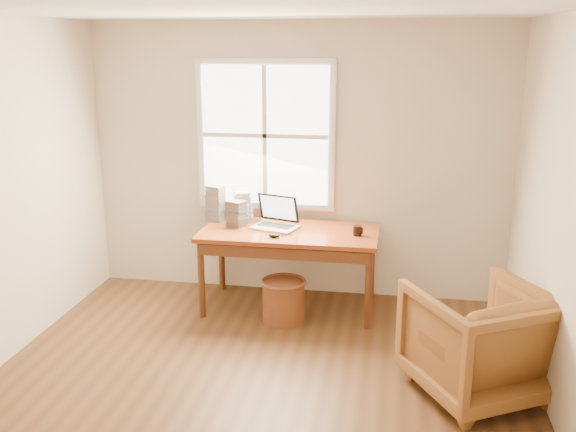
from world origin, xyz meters
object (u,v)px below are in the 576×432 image
cd_stack_a (242,206)px  coffee_mug (357,231)px  laptop (275,212)px  wicker_stool (284,301)px  armchair (479,341)px  desk (289,233)px

cd_stack_a → coffee_mug: bearing=-15.0°
coffee_mug → laptop: bearing=151.1°
wicker_stool → coffee_mug: size_ratio=4.27×
cd_stack_a → wicker_stool: bearing=-48.1°
wicker_stool → cd_stack_a: (-0.50, 0.56, 0.71)m
cd_stack_a → laptop: bearing=-30.9°
armchair → laptop: bearing=-67.3°
desk → armchair: (1.55, -1.27, -0.33)m
cd_stack_a → armchair: bearing=-36.5°
wicker_stool → cd_stack_a: cd_stack_a is taller
laptop → coffee_mug: laptop is taller
wicker_stool → laptop: 0.81m
cd_stack_a → desk: bearing=-26.6°
armchair → cd_stack_a: cd_stack_a is taller
laptop → coffee_mug: 0.77m
desk → coffee_mug: (0.62, -0.05, 0.06)m
laptop → cd_stack_a: laptop is taller
laptop → cd_stack_a: (-0.36, 0.21, -0.02)m
desk → armchair: size_ratio=1.83×
desk → coffee_mug: size_ratio=18.41×
laptop → cd_stack_a: bearing=166.9°
laptop → coffee_mug: bearing=11.5°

